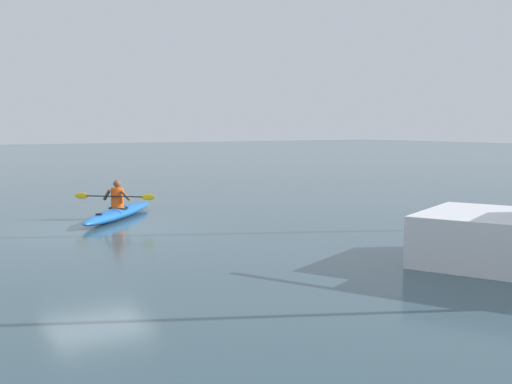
% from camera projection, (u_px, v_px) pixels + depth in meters
% --- Properties ---
extents(ground_plane, '(160.00, 160.00, 0.00)m').
position_uv_depth(ground_plane, '(95.00, 230.00, 15.64)').
color(ground_plane, '#334C56').
extents(kayak, '(3.47, 3.75, 0.32)m').
position_uv_depth(kayak, '(119.00, 213.00, 17.68)').
color(kayak, '#1959A5').
rests_on(kayak, ground).
extents(kayaker, '(1.76, 1.60, 0.77)m').
position_uv_depth(kayaker, '(117.00, 196.00, 17.50)').
color(kayaker, '#E04C14').
rests_on(kayaker, kayak).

